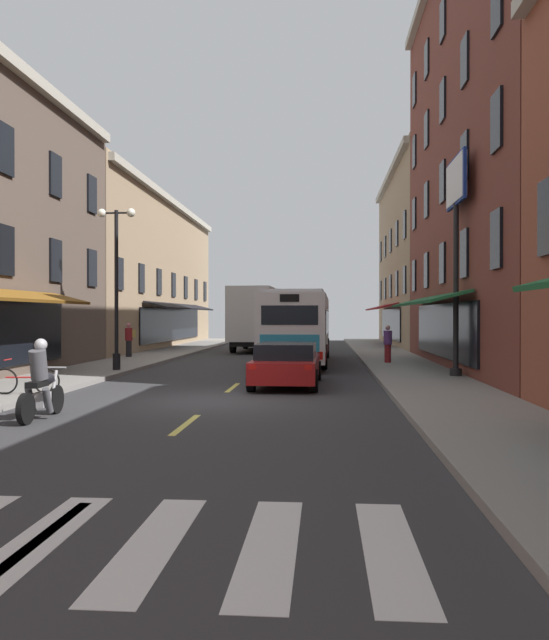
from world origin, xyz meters
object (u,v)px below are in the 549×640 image
(billboard_sign, at_px, (456,210))
(street_lamp_twin, at_px, (116,281))
(bicycle_near, at_px, (26,380))
(pedestrian_near, at_px, (129,339))
(motorcycle_rider, at_px, (41,385))
(sedan_near, at_px, (272,334))
(transit_bus, at_px, (299,327))
(pedestrian_mid, at_px, (388,343))
(box_truck, at_px, (257,319))
(sedan_mid, at_px, (287,364))

(billboard_sign, distance_m, street_lamp_twin, 12.26)
(bicycle_near, relative_size, pedestrian_near, 1.05)
(billboard_sign, height_order, motorcycle_rider, billboard_sign)
(billboard_sign, relative_size, motorcycle_rider, 3.50)
(sedan_near, xyz_separation_m, bicycle_near, (-3.66, -32.25, -0.23))
(billboard_sign, height_order, transit_bus, billboard_sign)
(billboard_sign, relative_size, pedestrian_near, 4.44)
(pedestrian_mid, bearing_deg, box_truck, 50.09)
(sedan_mid, distance_m, street_lamp_twin, 7.92)
(billboard_sign, relative_size, box_truck, 0.88)
(sedan_near, bearing_deg, pedestrian_near, -107.67)
(bicycle_near, bearing_deg, street_lamp_twin, 90.73)
(transit_bus, height_order, box_truck, box_truck)
(transit_bus, relative_size, bicycle_near, 6.71)
(pedestrian_near, bearing_deg, pedestrian_mid, -124.66)
(sedan_near, xyz_separation_m, sedan_mid, (2.73, -28.45, -0.06))
(transit_bus, distance_m, box_truck, 10.12)
(billboard_sign, distance_m, bicycle_near, 14.26)
(billboard_sign, bearing_deg, box_truck, 116.55)
(bicycle_near, height_order, street_lamp_twin, street_lamp_twin)
(pedestrian_near, xyz_separation_m, street_lamp_twin, (1.79, -7.39, 2.40))
(sedan_near, relative_size, bicycle_near, 2.57)
(sedan_near, bearing_deg, motorcycle_rider, -93.16)
(motorcycle_rider, xyz_separation_m, pedestrian_mid, (8.51, 14.94, 0.24))
(transit_bus, relative_size, pedestrian_near, 7.03)
(transit_bus, height_order, sedan_mid, transit_bus)
(billboard_sign, height_order, bicycle_near, billboard_sign)
(billboard_sign, distance_m, sedan_near, 27.94)
(transit_bus, distance_m, sedan_mid, 9.38)
(billboard_sign, bearing_deg, transit_bus, 127.61)
(box_truck, bearing_deg, motorcycle_rider, -93.89)
(box_truck, height_order, bicycle_near, box_truck)
(pedestrian_mid, bearing_deg, street_lamp_twin, 131.96)
(billboard_sign, bearing_deg, street_lamp_twin, 173.17)
(sedan_near, bearing_deg, transit_bus, -81.90)
(box_truck, height_order, pedestrian_mid, box_truck)
(motorcycle_rider, bearing_deg, transit_bus, 73.81)
(motorcycle_rider, distance_m, pedestrian_mid, 17.19)
(sedan_mid, bearing_deg, street_lamp_twin, 150.70)
(sedan_near, relative_size, motorcycle_rider, 2.12)
(sedan_near, xyz_separation_m, pedestrian_mid, (6.56, -20.25, 0.22))
(sedan_mid, height_order, street_lamp_twin, street_lamp_twin)
(box_truck, distance_m, pedestrian_mid, 12.79)
(sedan_near, bearing_deg, bicycle_near, -96.48)
(pedestrian_mid, bearing_deg, sedan_near, 36.05)
(sedan_mid, bearing_deg, billboard_sign, 21.93)
(box_truck, xyz_separation_m, bicycle_near, (-3.47, -22.81, -1.45))
(billboard_sign, bearing_deg, motorcycle_rider, -138.64)
(billboard_sign, xyz_separation_m, box_truck, (-8.40, 16.81, -3.69))
(box_truck, bearing_deg, street_lamp_twin, -103.05)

